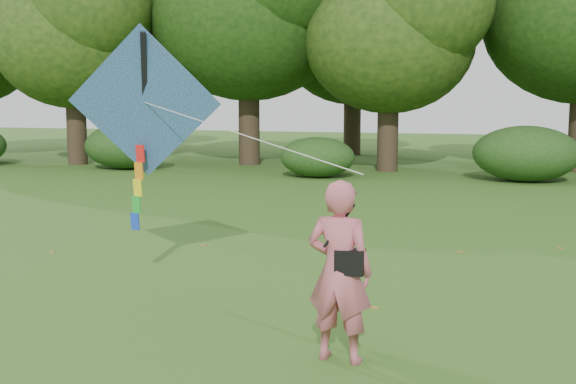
% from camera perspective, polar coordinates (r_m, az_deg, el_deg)
% --- Properties ---
extents(ground, '(100.00, 100.00, 0.00)m').
position_cam_1_polar(ground, '(8.33, -1.39, -12.13)').
color(ground, '#265114').
rests_on(ground, ground).
extents(man_kite_flyer, '(0.76, 0.54, 1.95)m').
position_cam_1_polar(man_kite_flyer, '(7.67, 4.09, -6.27)').
color(man_kite_flyer, '#C35C69').
rests_on(man_kite_flyer, ground).
extents(crossbody_bag, '(0.43, 0.20, 0.74)m').
position_cam_1_polar(crossbody_bag, '(7.59, 4.91, -5.43)').
color(crossbody_bag, black).
rests_on(crossbody_bag, ground).
extents(flying_kite, '(4.90, 2.81, 3.05)m').
position_cam_1_polar(flying_kite, '(10.94, -11.27, 6.72)').
color(flying_kite, '#235B99').
rests_on(flying_kite, ground).
extents(tree_line, '(54.70, 15.30, 9.48)m').
position_cam_1_polar(tree_line, '(30.46, 15.94, 12.47)').
color(tree_line, '#3A2D1E').
rests_on(tree_line, ground).
extents(shrub_band, '(39.15, 3.22, 1.88)m').
position_cam_1_polar(shrub_band, '(25.32, 9.84, 2.96)').
color(shrub_band, '#264919').
rests_on(shrub_band, ground).
extents(fallen_leaves, '(9.00, 13.05, 0.01)m').
position_cam_1_polar(fallen_leaves, '(10.99, -0.98, -7.23)').
color(fallen_leaves, olive).
rests_on(fallen_leaves, ground).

